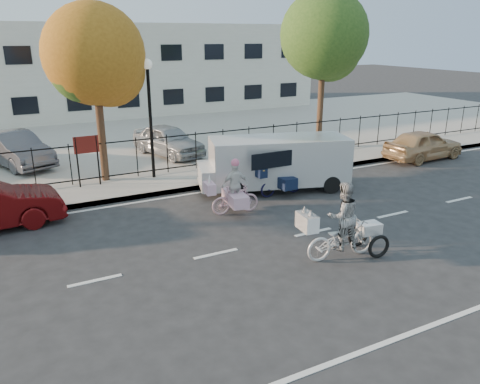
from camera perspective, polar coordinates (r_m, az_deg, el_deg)
ground at (r=11.98m, az=-2.95°, el=-7.55°), size 120.00×120.00×0.00m
road_markings at (r=11.97m, az=-2.95°, el=-7.52°), size 60.00×9.52×0.01m
curb at (r=16.35m, az=-10.27°, el=-0.24°), size 60.00×0.10×0.15m
sidewalk at (r=17.31m, az=-11.31°, el=0.76°), size 60.00×2.20×0.15m
parking_lot at (r=25.74m, az=-16.95°, el=6.14°), size 60.00×15.60×0.15m
iron_fence at (r=18.12m, az=-12.46°, el=4.19°), size 58.00×0.06×1.50m
building at (r=35.18m, az=-20.61°, el=13.75°), size 34.00×10.00×6.00m
lamppost at (r=17.46m, az=-11.01°, el=11.16°), size 0.36×0.36×4.33m
street_sign at (r=17.25m, az=-18.17°, el=4.75°), size 0.85×0.06×1.80m
zebra_trike at (r=11.76m, az=12.33°, el=-4.43°), size 2.29×0.96×1.96m
unicorn_bike at (r=14.36m, az=-0.69°, el=-0.19°), size 1.76×1.24×1.75m
bull_bike at (r=16.09m, az=4.98°, el=1.98°), size 1.85×1.26×1.72m
white_van at (r=16.59m, az=4.49°, el=3.73°), size 5.64×3.07×1.87m
gold_sedan at (r=22.33m, az=21.46°, el=5.40°), size 3.98×1.78×1.33m
lot_car_c at (r=21.23m, az=-25.68°, el=4.71°), size 2.93×4.46×1.39m
lot_car_d at (r=21.22m, az=-8.75°, el=6.27°), size 2.66×4.23×1.34m
tree_mid at (r=17.52m, az=-16.90°, el=15.22°), size 3.52×3.49×6.40m
tree_east at (r=22.55m, az=10.40°, el=17.85°), size 3.97×3.97×7.27m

